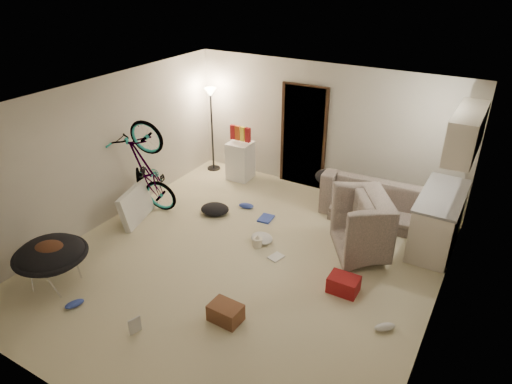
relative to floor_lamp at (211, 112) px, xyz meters
The scene contains 37 objects.
floor 3.81m from the floor_lamp, 47.83° to the right, with size 5.50×6.00×0.02m, color beige.
ceiling 3.77m from the floor_lamp, 47.83° to the right, with size 5.50×6.00×0.02m, color white.
wall_back 2.43m from the floor_lamp, ahead, with size 5.50×0.02×2.50m, color beige.
wall_front 6.15m from the floor_lamp, 67.02° to the right, with size 5.50×0.02×2.50m, color beige.
wall_left 2.67m from the floor_lamp, 97.74° to the right, with size 0.02×6.00×2.50m, color beige.
wall_right 5.80m from the floor_lamp, 27.18° to the right, with size 0.02×6.00×2.50m, color beige.
doorway 2.05m from the floor_lamp, ahead, with size 0.85×0.10×2.04m, color black.
door_trim 2.04m from the floor_lamp, ahead, with size 0.97×0.04×2.10m, color black.
floor_lamp is the anchor object (origin of this frame).
kitchen_counter 4.95m from the floor_lamp, ahead, with size 0.60×1.50×0.88m, color #EFE4D0.
counter_top 4.89m from the floor_lamp, ahead, with size 0.64×1.54×0.04m, color gray.
kitchen_uppers 5.04m from the floor_lamp, ahead, with size 0.38×1.40×0.65m, color #EFE4D0.
sofa 3.89m from the floor_lamp, ahead, with size 1.97×0.77×0.57m, color #383F38.
armchair 4.45m from the floor_lamp, 17.23° to the right, with size 1.13×0.99×0.74m, color #383F38.
bicycle 2.30m from the floor_lamp, 87.34° to the right, with size 0.65×1.85×0.97m, color black.
book_asset 5.24m from the floor_lamp, 66.84° to the right, with size 0.17×0.23×0.02m, color maroon.
mini_fridge 1.19m from the floor_lamp, ahead, with size 0.47×0.47×0.80m, color white.
snack_box_0 0.68m from the floor_lamp, ahead, with size 0.10×0.07×0.30m, color maroon.
snack_box_1 0.79m from the floor_lamp, ahead, with size 0.10×0.07×0.30m, color #B74A16.
snack_box_2 0.90m from the floor_lamp, ahead, with size 0.10×0.07×0.30m, color yellow.
snack_box_3 1.01m from the floor_lamp, ahead, with size 0.10×0.07×0.30m, color maroon.
saucer_chair 4.55m from the floor_lamp, 85.05° to the right, with size 1.01×1.01×0.72m.
hoodie 4.55m from the floor_lamp, 84.45° to the right, with size 0.48×0.40×0.22m, color #4D2A1A.
sofa_drape 2.91m from the floor_lamp, ahead, with size 0.56×0.46×0.28m, color black.
tv_box 2.71m from the floor_lamp, 87.72° to the right, with size 0.11×0.91×0.60m, color silver.
drink_case_a 4.93m from the floor_lamp, 53.16° to the right, with size 0.41×0.30×0.24m, color brown.
drink_case_b 4.86m from the floor_lamp, 32.41° to the right, with size 0.41×0.31×0.24m, color maroon.
juicer 3.44m from the floor_lamp, 42.25° to the right, with size 0.15×0.15×0.22m.
newspaper 3.54m from the floor_lamp, ahead, with size 0.40×0.53×0.01m, color beige.
book_blue 2.79m from the floor_lamp, 32.83° to the right, with size 0.22×0.31×0.03m, color #324AB7.
book_white 3.83m from the floor_lamp, 39.39° to the right, with size 0.18×0.23×0.02m, color silver.
shoe_0 2.32m from the floor_lamp, 36.92° to the right, with size 0.29×0.12×0.11m, color #324AB7.
shoe_2 4.91m from the floor_lamp, 78.12° to the right, with size 0.26×0.11×0.10m, color #324AB7.
shoe_4 5.70m from the floor_lamp, 32.36° to the right, with size 0.28×0.11×0.10m, color white.
clothes_lump_a 2.34m from the floor_lamp, 54.35° to the right, with size 0.52×0.45×0.17m, color black.
clothes_lump_b 3.74m from the floor_lamp, ahead, with size 0.48×0.42×0.15m, color black.
clothes_lump_c 3.34m from the floor_lamp, 40.24° to the right, with size 0.39×0.34×0.12m, color silver.
Camera 1 is at (3.07, -4.87, 4.18)m, focal length 32.00 mm.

